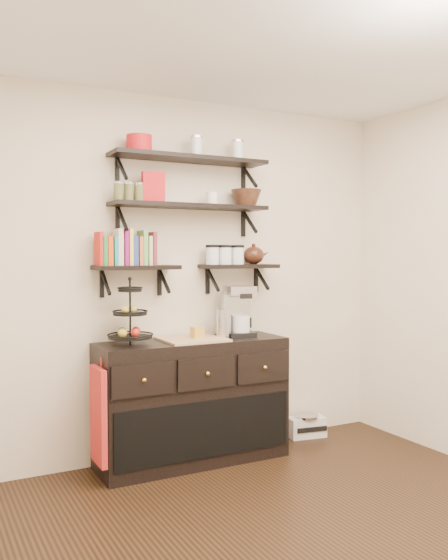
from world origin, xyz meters
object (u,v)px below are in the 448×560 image
sideboard (192,401)px  coffee_maker (238,312)px  radio (307,426)px  fruit_stand (130,323)px

sideboard → coffee_maker: coffee_maker is taller
sideboard → radio: sideboard is taller
sideboard → radio: (1.09, 0.09, -0.36)m
sideboard → fruit_stand: size_ratio=3.11×
radio → sideboard: bearing=-165.6°
sideboard → fruit_stand: (-0.47, 0.00, 0.60)m
sideboard → radio: bearing=4.7°
coffee_maker → sideboard: bearing=-167.4°
sideboard → coffee_maker: (0.40, 0.03, 0.63)m
sideboard → coffee_maker: 0.75m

